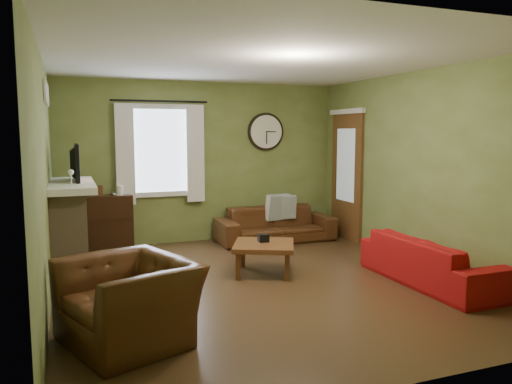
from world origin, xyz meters
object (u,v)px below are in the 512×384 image
object	(u,v)px
sofa_brown	(275,224)
armchair	(129,302)
sofa_red	(431,261)
coffee_table	(264,258)
bookshelf	(109,223)

from	to	relation	value
sofa_brown	armchair	bearing A→B (deg)	-130.15
sofa_red	coffee_table	world-z (taller)	sofa_red
bookshelf	sofa_red	xyz separation A→B (m)	(3.44, -3.13, -0.14)
bookshelf	armchair	size ratio (longest dim) A/B	0.77
bookshelf	sofa_red	distance (m)	4.65
sofa_red	armchair	bearing A→B (deg)	96.83
sofa_red	coffee_table	distance (m)	2.03
sofa_red	bookshelf	bearing A→B (deg)	47.65
bookshelf	coffee_table	world-z (taller)	bookshelf
sofa_red	armchair	size ratio (longest dim) A/B	1.75
bookshelf	armchair	xyz separation A→B (m)	(-0.11, -3.56, -0.07)
sofa_red	armchair	xyz separation A→B (m)	(-3.55, -0.43, 0.07)
sofa_brown	armchair	size ratio (longest dim) A/B	1.78
bookshelf	sofa_brown	world-z (taller)	bookshelf
armchair	coffee_table	distance (m)	2.39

